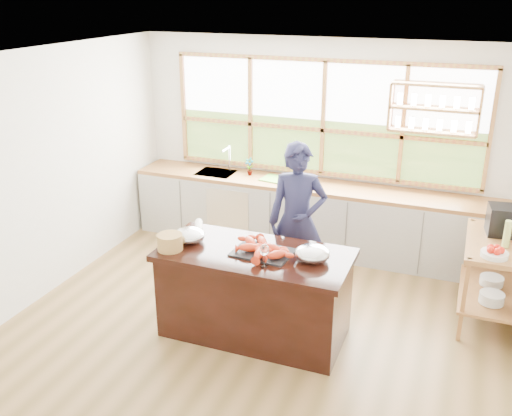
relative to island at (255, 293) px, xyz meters
The scene contains 18 objects.
ground_plane 0.50m from the island, 90.00° to the left, with size 5.00×5.00×0.00m, color olive.
room_shell 1.48m from the island, 88.06° to the left, with size 5.02×4.52×2.71m.
back_counter 2.14m from the island, 90.50° to the left, with size 4.90×0.63×0.90m.
right_shelf_unit 2.45m from the island, 26.44° to the left, with size 0.62×1.10×0.90m.
island is the anchor object (origin of this frame).
cook 1.04m from the island, 81.83° to the left, with size 0.64×0.42×1.75m, color #191A36.
potted_plant 2.45m from the island, 112.90° to the left, with size 0.13×0.09×0.24m, color slate.
cutting_board 2.25m from the island, 103.55° to the left, with size 0.40×0.30×0.01m, color #60B438.
espresso_machine 2.62m from the island, 30.92° to the left, with size 0.26×0.28×0.30m, color black.
wine_bottle 2.52m from the island, 23.91° to the left, with size 0.07×0.07×0.27m, color #AEC35E.
fruit_bowl 2.31m from the island, 18.62° to the left, with size 0.25×0.25×0.11m.
slate_board 0.46m from the island, ahead, with size 0.55×0.40×0.02m, color black.
lobster_pile 0.51m from the island, ahead, with size 0.55×0.48×0.08m.
mixing_bowl_left 0.86m from the island, behind, with size 0.32×0.32×0.15m, color silver.
mixing_bowl_right 0.76m from the island, ahead, with size 0.33×0.33×0.16m, color silver.
wine_glass 0.69m from the island, 52.77° to the right, with size 0.08×0.08×0.22m.
wicker_basket 0.97m from the island, 163.05° to the right, with size 0.25×0.25×0.16m, color olive.
parchment_roll 0.91m from the island, 160.06° to the left, with size 0.08×0.08×0.30m, color white.
Camera 1 is at (1.79, -4.79, 3.28)m, focal length 40.00 mm.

